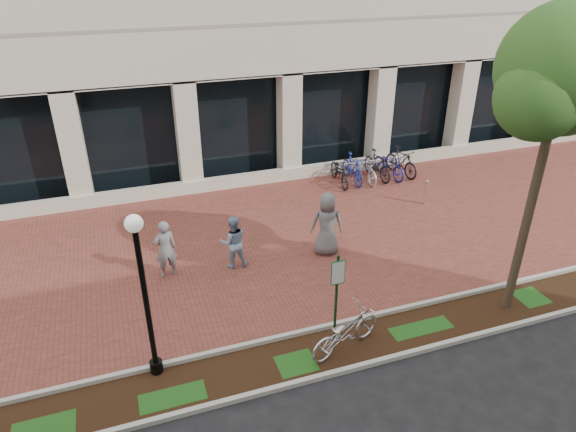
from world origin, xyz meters
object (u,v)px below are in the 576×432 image
object	(u,v)px
lamppost	(144,289)
bike_rack_cluster	(371,167)
parking_sign	(337,288)
pedestrian_right	(327,224)
pedestrian_mid	(233,242)
street_tree	(562,78)
pedestrian_left	(165,249)
locked_bicycle	(345,331)
bollard	(426,192)

from	to	relation	value
lamppost	bike_rack_cluster	distance (m)	12.50
parking_sign	pedestrian_right	bearing A→B (deg)	69.90
lamppost	pedestrian_mid	size ratio (longest dim) A/B	2.41
bike_rack_cluster	pedestrian_mid	bearing A→B (deg)	-147.88
street_tree	lamppost	bearing A→B (deg)	176.17
parking_sign	pedestrian_left	bearing A→B (deg)	129.46
locked_bicycle	pedestrian_right	xyz separation A→B (m)	(1.28, 4.11, 0.47)
lamppost	bike_rack_cluster	size ratio (longest dim) A/B	1.09
pedestrian_left	parking_sign	bearing A→B (deg)	120.39
street_tree	locked_bicycle	world-z (taller)	street_tree
lamppost	pedestrian_left	world-z (taller)	lamppost
locked_bicycle	pedestrian_mid	bearing A→B (deg)	1.26
parking_sign	bike_rack_cluster	xyz separation A→B (m)	(5.28, 8.40, -0.97)
street_tree	pedestrian_left	distance (m)	10.59
parking_sign	locked_bicycle	xyz separation A→B (m)	(0.10, -0.36, -0.99)
pedestrian_left	pedestrian_right	world-z (taller)	pedestrian_right
pedestrian_mid	pedestrian_right	world-z (taller)	pedestrian_right
lamppost	bollard	bearing A→B (deg)	27.49
pedestrian_left	pedestrian_mid	world-z (taller)	pedestrian_left
pedestrian_mid	bike_rack_cluster	xyz separation A→B (m)	(6.75, 4.44, -0.27)
pedestrian_mid	bollard	world-z (taller)	pedestrian_mid
pedestrian_left	lamppost	bearing A→B (deg)	69.65
locked_bicycle	bike_rack_cluster	distance (m)	10.18
pedestrian_mid	bike_rack_cluster	world-z (taller)	pedestrian_mid
lamppost	street_tree	world-z (taller)	street_tree
locked_bicycle	bike_rack_cluster	bearing A→B (deg)	-49.26
pedestrian_mid	parking_sign	bearing A→B (deg)	116.17
bike_rack_cluster	bollard	bearing A→B (deg)	-74.46
street_tree	pedestrian_left	xyz separation A→B (m)	(-8.22, 4.36, -5.05)
lamppost	locked_bicycle	bearing A→B (deg)	-9.48
lamppost	parking_sign	bearing A→B (deg)	-4.84
street_tree	bollard	distance (m)	8.13
pedestrian_left	bike_rack_cluster	world-z (taller)	pedestrian_left
bike_rack_cluster	street_tree	bearing A→B (deg)	-94.09
lamppost	pedestrian_mid	world-z (taller)	lamppost
locked_bicycle	bollard	world-z (taller)	locked_bicycle
bollard	pedestrian_right	bearing A→B (deg)	-157.91
pedestrian_mid	bollard	size ratio (longest dim) A/B	1.68
parking_sign	locked_bicycle	distance (m)	1.06
lamppost	street_tree	size ratio (longest dim) A/B	0.52
locked_bicycle	pedestrian_mid	xyz separation A→B (m)	(-1.56, 4.32, 0.29)
lamppost	locked_bicycle	distance (m)	4.61
bollard	bike_rack_cluster	size ratio (longest dim) A/B	0.27
parking_sign	bollard	xyz separation A→B (m)	(6.10, 5.67, -1.02)
pedestrian_left	bollard	bearing A→B (deg)	-179.64
lamppost	pedestrian_right	bearing A→B (deg)	31.74
parking_sign	pedestrian_left	world-z (taller)	parking_sign
lamppost	pedestrian_left	distance (m)	4.07
bike_rack_cluster	pedestrian_left	bearing A→B (deg)	-154.85
parking_sign	lamppost	xyz separation A→B (m)	(-4.13, 0.35, 0.71)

